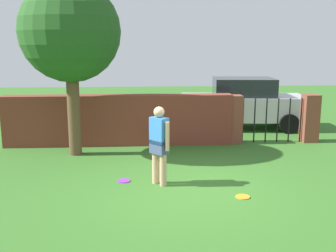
{
  "coord_description": "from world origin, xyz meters",
  "views": [
    {
      "loc": [
        -0.84,
        -7.44,
        2.82
      ],
      "look_at": [
        -0.25,
        1.43,
        1.0
      ],
      "focal_mm": 42.5,
      "sensor_mm": 36.0,
      "label": 1
    }
  ],
  "objects_px": {
    "person": "(159,142)",
    "frisbee_purple": "(124,181)",
    "frisbee_orange": "(243,197)",
    "car": "(243,103)",
    "tree": "(70,33)"
  },
  "relations": [
    {
      "from": "person",
      "to": "car",
      "type": "xyz_separation_m",
      "value": [
        3.12,
        5.5,
        -0.04
      ]
    },
    {
      "from": "tree",
      "to": "car",
      "type": "relative_size",
      "value": 1.01
    },
    {
      "from": "car",
      "to": "frisbee_orange",
      "type": "distance_m",
      "value": 6.57
    },
    {
      "from": "tree",
      "to": "frisbee_purple",
      "type": "bearing_deg",
      "value": -58.49
    },
    {
      "from": "frisbee_purple",
      "to": "frisbee_orange",
      "type": "bearing_deg",
      "value": -24.87
    },
    {
      "from": "frisbee_orange",
      "to": "person",
      "type": "bearing_deg",
      "value": 152.01
    },
    {
      "from": "car",
      "to": "frisbee_purple",
      "type": "height_order",
      "value": "car"
    },
    {
      "from": "tree",
      "to": "person",
      "type": "relative_size",
      "value": 2.72
    },
    {
      "from": "car",
      "to": "frisbee_purple",
      "type": "distance_m",
      "value": 6.59
    },
    {
      "from": "frisbee_purple",
      "to": "frisbee_orange",
      "type": "height_order",
      "value": "same"
    },
    {
      "from": "tree",
      "to": "frisbee_orange",
      "type": "bearing_deg",
      "value": -41.95
    },
    {
      "from": "car",
      "to": "frisbee_purple",
      "type": "bearing_deg",
      "value": 58.88
    },
    {
      "from": "person",
      "to": "frisbee_purple",
      "type": "distance_m",
      "value": 1.18
    },
    {
      "from": "person",
      "to": "frisbee_orange",
      "type": "relative_size",
      "value": 6.0
    },
    {
      "from": "car",
      "to": "frisbee_purple",
      "type": "xyz_separation_m",
      "value": [
        -3.86,
        -5.27,
        -0.85
      ]
    }
  ]
}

